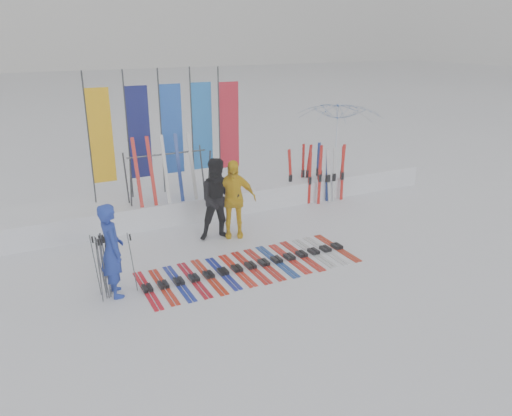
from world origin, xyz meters
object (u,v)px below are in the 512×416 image
person_blue (112,250)px  person_yellow (233,199)px  person_black (219,200)px  ski_rack (168,169)px  tent_canopy (338,140)px  ski_row (251,266)px

person_blue → person_yellow: (3.12, 1.59, 0.04)m
person_black → ski_rack: size_ratio=0.95×
person_yellow → ski_rack: person_yellow is taller
person_black → tent_canopy: (5.55, 3.10, 0.30)m
person_black → ski_row: size_ratio=0.43×
person_yellow → ski_row: person_yellow is taller
person_black → person_yellow: size_ratio=1.04×
ski_row → tent_canopy: bearing=40.8°
person_blue → person_yellow: bearing=-65.8°
person_blue → ski_rack: (2.08, 3.21, 0.49)m
tent_canopy → person_yellow: bearing=-149.2°
ski_row → person_yellow: bearing=77.6°
person_blue → ski_row: (2.74, -0.13, -0.86)m
tent_canopy → ski_rack: 6.41m
person_blue → person_black: (2.76, 1.58, 0.08)m
person_black → ski_rack: 1.81m
ski_rack → person_yellow: bearing=-57.2°
person_blue → tent_canopy: (8.31, 4.69, 0.38)m
person_black → ski_row: person_black is taller
person_yellow → ski_row: 1.98m
person_yellow → tent_canopy: size_ratio=0.66×
person_blue → ski_rack: bearing=-35.8°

